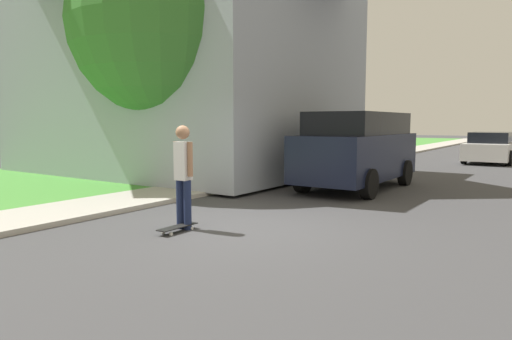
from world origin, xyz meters
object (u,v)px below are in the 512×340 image
(suv_parked, at_px, (358,148))
(skateboard, at_px, (178,227))
(car_down_street, at_px, (491,148))
(skateboarder, at_px, (183,171))
(lawn_tree_near, at_px, (161,26))

(suv_parked, relative_size, skateboard, 5.91)
(suv_parked, xyz_separation_m, car_down_street, (1.88, 11.09, -0.44))
(car_down_street, bearing_deg, suv_parked, -99.61)
(car_down_street, bearing_deg, skateboard, -97.92)
(car_down_street, relative_size, skateboarder, 2.50)
(skateboarder, bearing_deg, car_down_street, 81.80)
(suv_parked, distance_m, car_down_street, 11.26)
(lawn_tree_near, xyz_separation_m, suv_parked, (4.93, 2.45, -3.42))
(skateboard, bearing_deg, suv_parked, 85.03)
(lawn_tree_near, distance_m, car_down_street, 15.64)
(suv_parked, relative_size, car_down_street, 1.06)
(car_down_street, xyz_separation_m, skateboarder, (-2.49, -17.30, 0.33))
(suv_parked, xyz_separation_m, skateboard, (-0.56, -6.43, -1.02))
(skateboarder, bearing_deg, lawn_tree_near, 138.90)
(suv_parked, distance_m, skateboarder, 6.24)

